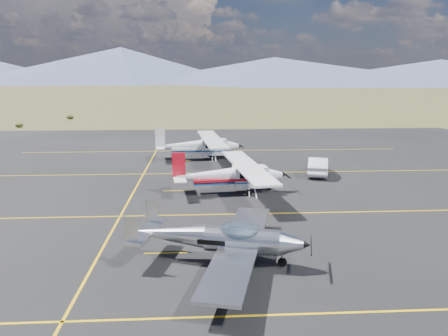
# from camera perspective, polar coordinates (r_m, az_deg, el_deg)

# --- Properties ---
(ground) EXTENTS (1600.00, 1600.00, 0.00)m
(ground) POSITION_cam_1_polar(r_m,az_deg,el_deg) (23.67, 0.34, -7.59)
(ground) COLOR #383D1C
(ground) RESTS_ON ground
(apron) EXTENTS (72.00, 72.00, 0.02)m
(apron) POSITION_cam_1_polar(r_m,az_deg,el_deg) (30.35, -0.52, -3.16)
(apron) COLOR black
(apron) RESTS_ON ground
(aircraft_low_wing) EXTENTS (7.56, 10.34, 2.24)m
(aircraft_low_wing) POSITION_cam_1_polar(r_m,az_deg,el_deg) (18.96, -0.23, -9.23)
(aircraft_low_wing) COLOR silver
(aircraft_low_wing) RESTS_ON apron
(aircraft_cessna) EXTENTS (6.97, 11.55, 2.91)m
(aircraft_cessna) POSITION_cam_1_polar(r_m,az_deg,el_deg) (29.89, 0.87, -0.84)
(aircraft_cessna) COLOR white
(aircraft_cessna) RESTS_ON apron
(aircraft_plain) EXTENTS (7.31, 12.15, 3.07)m
(aircraft_plain) POSITION_cam_1_polar(r_m,az_deg,el_deg) (42.14, -3.25, 3.00)
(aircraft_plain) COLOR silver
(aircraft_plain) RESTS_ON apron
(sedan) EXTENTS (2.65, 4.61, 1.44)m
(sedan) POSITION_cam_1_polar(r_m,az_deg,el_deg) (36.26, 12.17, 0.26)
(sedan) COLOR white
(sedan) RESTS_ON apron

